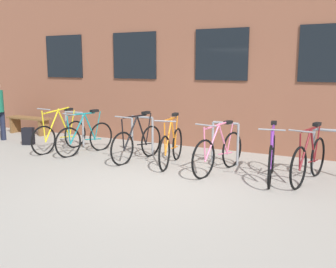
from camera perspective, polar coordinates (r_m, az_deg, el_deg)
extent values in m
plane|color=#9E998E|center=(6.81, -1.69, -7.38)|extent=(42.00, 42.00, 0.00)
cube|color=brown|center=(12.94, 13.46, 15.04)|extent=(28.00, 7.22, 6.45)
cube|color=black|center=(11.91, -14.96, 10.89)|extent=(1.30, 0.04, 1.20)
cube|color=black|center=(10.46, -4.94, 11.35)|extent=(1.30, 0.04, 1.20)
cube|color=black|center=(9.41, 7.80, 11.44)|extent=(1.30, 0.04, 1.20)
cube|color=black|center=(8.90, 22.79, 10.85)|extent=(1.30, 0.04, 1.20)
cylinder|color=gray|center=(10.34, -14.66, 0.78)|extent=(0.05, 0.05, 0.87)
cylinder|color=gray|center=(9.99, -12.32, 0.56)|extent=(0.05, 0.05, 0.87)
cylinder|color=gray|center=(10.10, -13.61, 3.10)|extent=(0.54, 0.05, 0.05)
cylinder|color=gray|center=(9.14, -5.25, -0.11)|extent=(0.05, 0.05, 0.87)
cylinder|color=gray|center=(8.86, -2.27, -0.40)|extent=(0.05, 0.05, 0.87)
cylinder|color=gray|center=(8.93, -3.81, 2.48)|extent=(0.54, 0.05, 0.05)
cylinder|color=gray|center=(8.26, 6.56, -1.23)|extent=(0.05, 0.05, 0.87)
cylinder|color=gray|center=(8.09, 10.18, -1.57)|extent=(0.05, 0.05, 0.87)
cylinder|color=gray|center=(8.09, 8.43, 1.61)|extent=(0.54, 0.05, 0.05)
cylinder|color=gray|center=(7.80, 20.45, -2.48)|extent=(0.05, 0.05, 0.87)
cylinder|color=gray|center=(7.70, 22.65, 0.50)|extent=(0.54, 0.05, 0.05)
torus|color=black|center=(7.98, 9.35, -2.31)|extent=(0.19, 0.74, 0.74)
torus|color=black|center=(7.12, 5.22, -3.72)|extent=(0.19, 0.74, 0.74)
cylinder|color=pink|center=(7.29, 6.49, -1.23)|extent=(0.14, 0.49, 0.67)
cylinder|color=pink|center=(7.63, 8.10, -0.91)|extent=(0.11, 0.37, 0.62)
cylinder|color=pink|center=(7.38, 7.24, 1.28)|extent=(0.20, 0.79, 0.08)
cylinder|color=pink|center=(7.76, 8.40, -2.82)|extent=(0.13, 0.51, 0.08)
cylinder|color=pink|center=(7.84, 9.08, -0.44)|extent=(0.06, 0.20, 0.56)
cylinder|color=pink|center=(7.07, 5.37, -1.34)|extent=(0.04, 0.08, 0.60)
cube|color=black|center=(7.72, 8.81, 1.70)|extent=(0.14, 0.22, 0.06)
cylinder|color=gray|center=(7.04, 5.52, 1.30)|extent=(0.44, 0.12, 0.03)
torus|color=black|center=(7.78, 21.06, -3.17)|extent=(0.18, 0.74, 0.74)
torus|color=black|center=(6.85, 18.54, -4.76)|extent=(0.18, 0.74, 0.74)
cylinder|color=maroon|center=(7.05, 19.43, -2.17)|extent=(0.13, 0.48, 0.66)
cylinder|color=maroon|center=(7.41, 20.41, -1.57)|extent=(0.10, 0.36, 0.68)
cylinder|color=maroon|center=(7.14, 20.00, 0.65)|extent=(0.18, 0.77, 0.06)
cylinder|color=maroon|center=(7.56, 20.48, -3.72)|extent=(0.12, 0.50, 0.08)
cylinder|color=maroon|center=(7.64, 21.01, -1.06)|extent=(0.06, 0.20, 0.62)
cylinder|color=maroon|center=(6.81, 18.75, -2.32)|extent=(0.04, 0.08, 0.59)
cube|color=black|center=(7.50, 20.96, 1.34)|extent=(0.14, 0.22, 0.06)
cylinder|color=gray|center=(6.77, 18.97, 0.39)|extent=(0.44, 0.11, 0.03)
torus|color=black|center=(7.76, 15.09, -2.83)|extent=(0.17, 0.75, 0.75)
torus|color=black|center=(6.77, 14.70, -4.69)|extent=(0.17, 0.75, 0.75)
cylinder|color=#722D99|center=(6.98, 14.92, -1.97)|extent=(0.12, 0.49, 0.67)
cylinder|color=#722D99|center=(7.37, 15.06, -1.34)|extent=(0.10, 0.36, 0.67)
cylinder|color=#722D99|center=(7.09, 15.10, 0.88)|extent=(0.17, 0.78, 0.04)
cylinder|color=#722D99|center=(7.52, 14.99, -3.45)|extent=(0.11, 0.51, 0.08)
cylinder|color=#722D99|center=(7.61, 15.16, -0.78)|extent=(0.06, 0.20, 0.61)
cylinder|color=#722D99|center=(6.73, 14.82, -2.18)|extent=(0.04, 0.08, 0.60)
cube|color=black|center=(7.47, 15.24, 1.58)|extent=(0.13, 0.21, 0.06)
cylinder|color=gray|center=(6.69, 14.96, 0.61)|extent=(0.44, 0.10, 0.03)
torus|color=black|center=(8.52, 1.38, -1.48)|extent=(0.17, 0.71, 0.71)
torus|color=black|center=(7.61, -0.53, -2.88)|extent=(0.17, 0.71, 0.71)
cylinder|color=orange|center=(7.80, 0.04, -0.48)|extent=(0.12, 0.46, 0.67)
cylinder|color=orange|center=(8.15, 0.78, 0.12)|extent=(0.10, 0.34, 0.71)
cylinder|color=orange|center=(7.89, 0.36, 2.20)|extent=(0.17, 0.73, 0.08)
cylinder|color=orange|center=(8.30, 0.94, -1.97)|extent=(0.11, 0.48, 0.07)
cylinder|color=orange|center=(8.37, 1.23, 0.56)|extent=(0.06, 0.20, 0.65)
cylinder|color=orange|center=(7.57, -0.47, -0.61)|extent=(0.04, 0.08, 0.61)
cube|color=black|center=(8.24, 1.07, 2.88)|extent=(0.14, 0.22, 0.06)
cylinder|color=gray|center=(7.54, -0.42, 1.90)|extent=(0.44, 0.11, 0.03)
torus|color=black|center=(9.56, -9.77, -0.39)|extent=(0.19, 0.69, 0.70)
torus|color=black|center=(8.99, -14.40, -1.23)|extent=(0.19, 0.69, 0.70)
cylinder|color=teal|center=(9.09, -13.13, 0.72)|extent=(0.14, 0.45, 0.67)
cylinder|color=teal|center=(9.31, -11.36, 1.04)|extent=(0.11, 0.33, 0.68)
cylinder|color=teal|center=(9.14, -12.47, 2.90)|extent=(0.20, 0.71, 0.05)
cylinder|color=teal|center=(9.42, -10.87, -0.74)|extent=(0.13, 0.47, 0.07)
cylinder|color=teal|center=(9.46, -10.24, 1.37)|extent=(0.07, 0.20, 0.62)
cylinder|color=teal|center=(8.95, -14.35, 0.68)|extent=(0.04, 0.08, 0.60)
cube|color=black|center=(9.35, -10.73, 3.35)|extent=(0.14, 0.22, 0.06)
cylinder|color=gray|center=(8.92, -14.31, 2.80)|extent=(0.43, 0.12, 0.03)
torus|color=black|center=(8.84, -2.49, -1.06)|extent=(0.13, 0.71, 0.72)
torus|color=black|center=(8.09, -6.70, -2.16)|extent=(0.13, 0.71, 0.72)
cylinder|color=black|center=(8.24, -5.50, 0.10)|extent=(0.10, 0.47, 0.69)
cylinder|color=black|center=(8.52, -3.87, 0.52)|extent=(0.08, 0.35, 0.70)
cylinder|color=black|center=(8.30, -4.85, 2.60)|extent=(0.13, 0.76, 0.05)
cylinder|color=black|center=(8.65, -3.47, -1.48)|extent=(0.09, 0.50, 0.07)
cylinder|color=black|center=(8.71, -2.86, 0.91)|extent=(0.05, 0.20, 0.65)
cylinder|color=black|center=(8.05, -6.63, 0.03)|extent=(0.04, 0.08, 0.62)
cube|color=black|center=(8.59, -3.25, 3.13)|extent=(0.12, 0.21, 0.06)
cylinder|color=gray|center=(8.01, -6.56, 2.46)|extent=(0.44, 0.08, 0.03)
torus|color=black|center=(10.03, -13.41, -0.06)|extent=(0.12, 0.69, 0.69)
torus|color=black|center=(9.41, -17.75, -0.92)|extent=(0.12, 0.69, 0.69)
cylinder|color=yellow|center=(9.52, -16.59, 1.23)|extent=(0.09, 0.47, 0.76)
cylinder|color=yellow|center=(9.76, -14.91, 1.30)|extent=(0.08, 0.34, 0.68)
cylinder|color=yellow|center=(9.58, -15.99, 3.32)|extent=(0.13, 0.74, 0.11)
cylinder|color=yellow|center=(9.87, -14.43, -0.40)|extent=(0.08, 0.49, 0.07)
cylinder|color=yellow|center=(9.92, -13.86, 1.62)|extent=(0.05, 0.20, 0.62)
cylinder|color=yellow|center=(9.37, -17.74, 1.18)|extent=(0.04, 0.08, 0.69)
cube|color=black|center=(9.82, -14.33, 3.51)|extent=(0.12, 0.21, 0.06)
cylinder|color=gray|center=(9.34, -17.75, 3.48)|extent=(0.44, 0.08, 0.03)
cube|color=brown|center=(12.36, -19.71, 2.22)|extent=(1.46, 0.40, 0.05)
cube|color=brown|center=(12.83, -21.44, 1.23)|extent=(0.08, 0.36, 0.46)
cube|color=brown|center=(11.98, -17.73, 0.88)|extent=(0.08, 0.36, 0.46)
cylinder|color=#1E2338|center=(11.63, -23.02, 1.11)|extent=(0.14, 0.14, 0.79)
cube|color=black|center=(10.75, -19.77, -0.29)|extent=(0.34, 0.30, 0.44)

